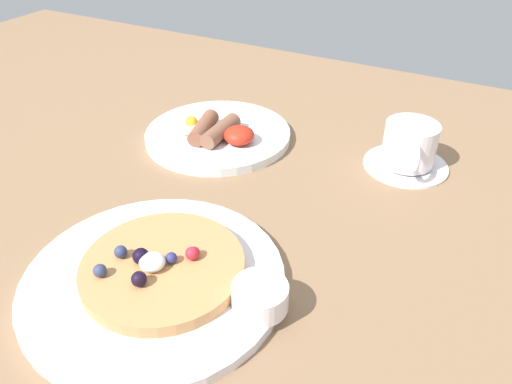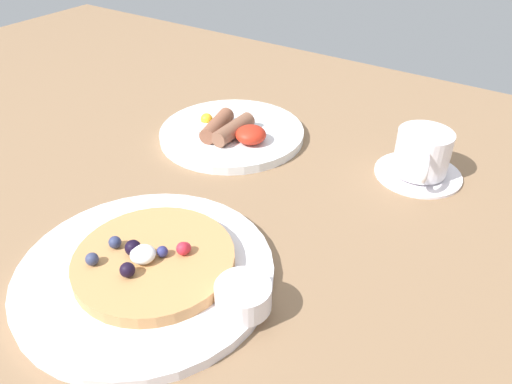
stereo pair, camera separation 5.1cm
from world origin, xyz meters
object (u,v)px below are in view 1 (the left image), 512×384
syrup_ramekin (260,296)px  coffee_saucer (406,164)px  breakfast_plate (218,135)px  pancake_plate (154,280)px  coffee_cup (410,143)px

syrup_ramekin → coffee_saucer: syrup_ramekin is taller
breakfast_plate → coffee_saucer: (28.61, 5.67, -0.30)cm
pancake_plate → coffee_saucer: size_ratio=2.28×
coffee_saucer → coffee_cup: size_ratio=1.17×
breakfast_plate → coffee_saucer: breakfast_plate is taller
coffee_saucer → coffee_cup: 3.53cm
syrup_ramekin → coffee_saucer: (5.78, 34.79, -2.24)cm
pancake_plate → coffee_saucer: bearing=64.1°
breakfast_plate → coffee_cup: bearing=10.9°
syrup_ramekin → coffee_cup: size_ratio=0.54×
breakfast_plate → coffee_saucer: 29.16cm
syrup_ramekin → coffee_saucer: 35.34cm
syrup_ramekin → coffee_cup: (5.85, 34.63, 1.29)cm
breakfast_plate → coffee_cup: 29.37cm
breakfast_plate → syrup_ramekin: bearing=-51.9°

